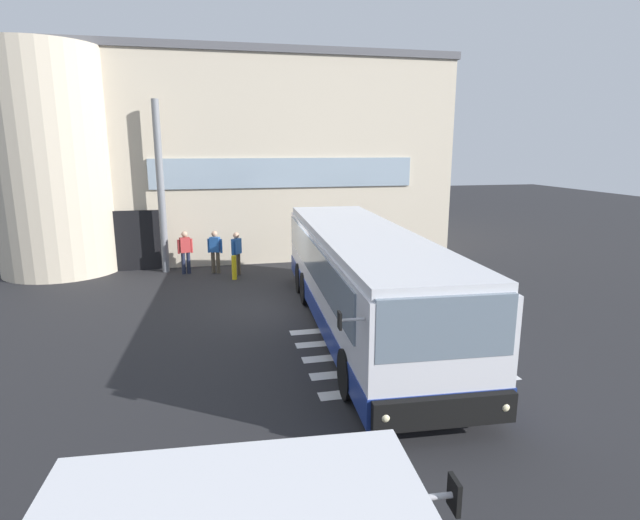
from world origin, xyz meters
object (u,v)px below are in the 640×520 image
object	(u,v)px
passenger_near_column	(185,250)
passenger_at_curb_edge	(237,252)
bus_main_foreground	(362,281)
safety_bollard_yellow	(234,268)
entry_support_column	(161,188)
passenger_by_doorway	(215,250)

from	to	relation	value
passenger_near_column	passenger_at_curb_edge	world-z (taller)	same
passenger_at_curb_edge	passenger_near_column	bearing A→B (deg)	160.68
bus_main_foreground	safety_bollard_yellow	distance (m)	6.83
entry_support_column	passenger_near_column	world-z (taller)	entry_support_column
entry_support_column	passenger_by_doorway	size ratio (longest dim) A/B	3.93
passenger_by_doorway	passenger_at_curb_edge	distance (m)	0.95
bus_main_foreground	passenger_near_column	world-z (taller)	bus_main_foreground
bus_main_foreground	passenger_at_curb_edge	distance (m)	7.28
bus_main_foreground	passenger_at_curb_edge	size ratio (longest dim) A/B	6.90
passenger_by_doorway	passenger_at_curb_edge	bearing A→B (deg)	-32.38
passenger_near_column	bus_main_foreground	bearing A→B (deg)	-56.25
entry_support_column	safety_bollard_yellow	xyz separation A→B (m)	(2.59, -1.80, -2.84)
passenger_by_doorway	entry_support_column	bearing A→B (deg)	160.80
passenger_near_column	passenger_at_curb_edge	size ratio (longest dim) A/B	1.00
bus_main_foreground	passenger_near_column	xyz separation A→B (m)	(-4.89, 7.31, -0.41)
bus_main_foreground	passenger_near_column	distance (m)	8.81
passenger_near_column	safety_bollard_yellow	world-z (taller)	passenger_near_column
passenger_by_doorway	safety_bollard_yellow	size ratio (longest dim) A/B	1.86
passenger_near_column	passenger_by_doorway	world-z (taller)	same
entry_support_column	safety_bollard_yellow	distance (m)	4.24
safety_bollard_yellow	entry_support_column	bearing A→B (deg)	145.17
passenger_near_column	safety_bollard_yellow	bearing A→B (deg)	-35.98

